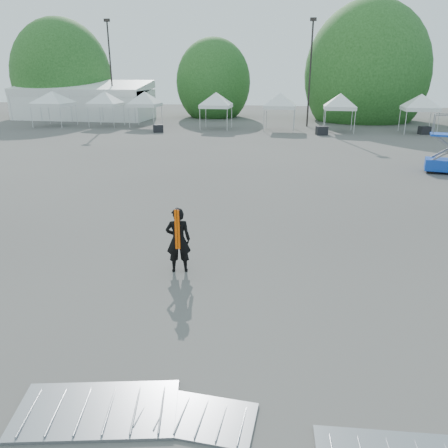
# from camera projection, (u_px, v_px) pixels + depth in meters

# --- Properties ---
(ground) EXTENTS (120.00, 120.00, 0.00)m
(ground) POSITION_uv_depth(u_px,v_px,m) (211.00, 241.00, 13.83)
(ground) COLOR #474442
(ground) RESTS_ON ground
(marquee) EXTENTS (15.00, 6.25, 4.23)m
(marquee) POSITION_uv_depth(u_px,v_px,m) (84.00, 101.00, 49.38)
(marquee) COLOR white
(marquee) RESTS_ON ground
(light_pole_west) EXTENTS (0.60, 0.25, 10.30)m
(light_pole_west) POSITION_uv_depth(u_px,v_px,m) (110.00, 65.00, 46.53)
(light_pole_west) COLOR black
(light_pole_west) RESTS_ON ground
(light_pole_east) EXTENTS (0.60, 0.25, 9.80)m
(light_pole_east) POSITION_uv_depth(u_px,v_px,m) (310.00, 67.00, 41.26)
(light_pole_east) COLOR black
(light_pole_east) RESTS_ON ground
(tree_far_w) EXTENTS (4.80, 4.80, 7.30)m
(tree_far_w) POSITION_uv_depth(u_px,v_px,m) (62.00, 77.00, 51.99)
(tree_far_w) COLOR #382314
(tree_far_w) RESTS_ON ground
(tree_mid_w) EXTENTS (4.16, 4.16, 6.33)m
(tree_mid_w) POSITION_uv_depth(u_px,v_px,m) (213.00, 82.00, 51.05)
(tree_mid_w) COLOR #382314
(tree_mid_w) RESTS_ON ground
(tree_mid_e) EXTENTS (5.12, 5.12, 7.79)m
(tree_mid_e) POSITION_uv_depth(u_px,v_px,m) (366.00, 74.00, 46.99)
(tree_mid_e) COLOR #382314
(tree_mid_e) RESTS_ON ground
(tent_a) EXTENTS (4.59, 4.59, 3.88)m
(tent_a) POSITION_uv_depth(u_px,v_px,m) (52.00, 94.00, 42.39)
(tent_a) COLOR silver
(tent_a) RESTS_ON ground
(tent_b) EXTENTS (3.92, 3.92, 3.88)m
(tent_b) POSITION_uv_depth(u_px,v_px,m) (105.00, 94.00, 42.16)
(tent_b) COLOR silver
(tent_b) RESTS_ON ground
(tent_c) EXTENTS (3.79, 3.79, 3.88)m
(tent_c) POSITION_uv_depth(u_px,v_px,m) (145.00, 94.00, 41.77)
(tent_c) COLOR silver
(tent_c) RESTS_ON ground
(tent_d) EXTENTS (3.88, 3.88, 3.88)m
(tent_d) POSITION_uv_depth(u_px,v_px,m) (216.00, 95.00, 40.23)
(tent_d) COLOR silver
(tent_d) RESTS_ON ground
(tent_e) EXTENTS (4.02, 4.02, 3.88)m
(tent_e) POSITION_uv_depth(u_px,v_px,m) (280.00, 96.00, 39.35)
(tent_e) COLOR silver
(tent_e) RESTS_ON ground
(tent_f) EXTENTS (3.83, 3.83, 3.88)m
(tent_f) POSITION_uv_depth(u_px,v_px,m) (341.00, 96.00, 38.24)
(tent_f) COLOR silver
(tent_f) RESTS_ON ground
(tent_g) EXTENTS (3.96, 3.96, 3.88)m
(tent_g) POSITION_uv_depth(u_px,v_px,m) (422.00, 97.00, 37.28)
(tent_g) COLOR silver
(tent_g) RESTS_ON ground
(man) EXTENTS (0.74, 0.58, 1.78)m
(man) POSITION_uv_depth(u_px,v_px,m) (178.00, 240.00, 11.48)
(man) COLOR black
(man) RESTS_ON ground
(barrier_left) EXTENTS (2.72, 1.76, 0.08)m
(barrier_left) POSITION_uv_depth(u_px,v_px,m) (97.00, 409.00, 6.88)
(barrier_left) COLOR #93959A
(barrier_left) RESTS_ON ground
(barrier_mid) EXTENTS (1.97, 1.05, 0.06)m
(barrier_mid) POSITION_uv_depth(u_px,v_px,m) (193.00, 416.00, 6.76)
(barrier_mid) COLOR #93959A
(barrier_mid) RESTS_ON ground
(crate_west) EXTENTS (1.06, 0.96, 0.67)m
(crate_west) POSITION_uv_depth(u_px,v_px,m) (158.00, 128.00, 38.82)
(crate_west) COLOR black
(crate_west) RESTS_ON ground
(crate_mid) EXTENTS (1.08, 0.92, 0.72)m
(crate_mid) POSITION_uv_depth(u_px,v_px,m) (322.00, 131.00, 37.13)
(crate_mid) COLOR black
(crate_mid) RESTS_ON ground
(crate_east) EXTENTS (1.03, 0.91, 0.67)m
(crate_east) POSITION_uv_depth(u_px,v_px,m) (424.00, 130.00, 37.54)
(crate_east) COLOR black
(crate_east) RESTS_ON ground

